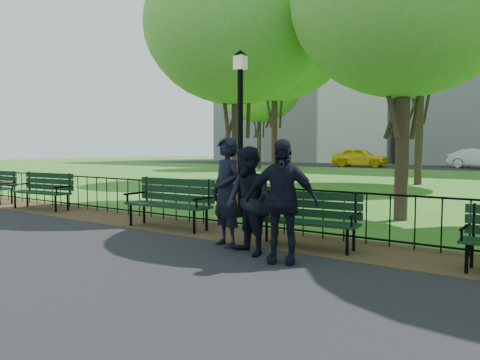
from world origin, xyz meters
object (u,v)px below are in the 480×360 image
Objects in this scene: tree_near_w at (237,25)px; person_left at (226,192)px; park_bench_left_a at (171,198)px; person_right at (281,201)px; park_bench_main at (285,209)px; tree_far_c at (422,20)px; tree_far_w at (259,86)px; tree_mid_w at (275,38)px; lamppost at (240,127)px; taxi at (360,157)px; park_bench_left_b at (44,187)px; person_mid at (248,201)px.

person_left is (3.36, -4.90, -4.23)m from tree_near_w.
park_bench_left_a is 6.27m from tree_near_w.
person_right reaches higher than park_bench_left_a.
park_bench_main is 0.25× the size of tree_near_w.
tree_far_w is at bearing 147.74° from tree_far_c.
tree_far_c reaches higher than tree_mid_w.
lamppost is 25.84m from tree_far_w.
park_bench_main is 29.44m from tree_far_w.
person_right is at bearing -56.06° from tree_far_w.
lamppost is 30.50m from taxi.
park_bench_left_b is 0.19× the size of tree_mid_w.
person_left is at bearing -86.34° from tree_far_c.
lamppost reaches higher than park_bench_left_a.
person_mid is (8.17, -14.09, -6.14)m from tree_mid_w.
tree_far_c is 16.58m from person_left.
park_bench_left_a is 0.21× the size of tree_far_w.
park_bench_left_a is at bearing -60.44° from tree_far_w.
tree_far_c is 2.19× the size of taxi.
lamppost is 2.17× the size of person_left.
person_mid reaches higher than park_bench_main.
person_left is at bearing -23.56° from park_bench_left_a.
park_bench_left_b is at bearing -167.06° from person_left.
park_bench_main is 1.13× the size of person_mid.
park_bench_left_a is 1.12× the size of person_right.
person_left reaches higher than person_mid.
tree_near_w is 28.47m from taxi.
tree_far_w is at bearing 142.57° from person_left.
person_right is at bearing -81.76° from tree_far_c.
park_bench_left_b is 1.06× the size of person_left.
park_bench_main is 1.01m from person_left.
lamppost is 0.39× the size of tree_mid_w.
tree_far_w is (-16.22, 23.88, 5.77)m from park_bench_main.
person_right is at bearing -15.13° from park_bench_left_b.
tree_far_w is 30.04m from person_mid.
person_right reaches higher than park_bench_left_b.
park_bench_left_a is at bearing 179.45° from person_left.
lamppost is 2.22× the size of person_right.
taxi is at bearing 103.12° from park_bench_main.
park_bench_main is 2.79m from park_bench_left_a.
tree_mid_w is (-4.16, 8.88, 1.84)m from tree_near_w.
taxi is (-3.48, 31.32, 0.21)m from park_bench_left_b.
tree_near_w is at bearing -169.20° from taxi.
tree_mid_w is (-5.71, 10.87, 4.84)m from lamppost.
tree_near_w is 4.10× the size of person_left.
lamppost is (0.20, 2.15, 1.51)m from park_bench_left_a.
tree_far_w reaches higher than person_left.
tree_near_w is (-1.55, 2.00, 3.00)m from lamppost.
tree_far_w reaches higher than taxi.
park_bench_left_b is at bearing -111.77° from tree_far_c.
tree_mid_w is 16.83m from person_left.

